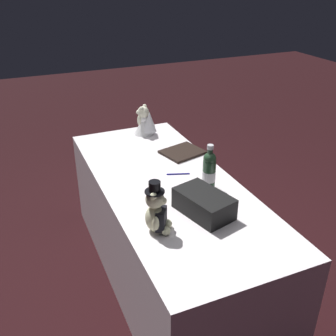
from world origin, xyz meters
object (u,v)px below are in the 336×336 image
(signing_pen, at_px, (179,174))
(teddy_bear_bride, at_px, (145,122))
(guestbook, at_px, (182,152))
(champagne_bottle, at_px, (209,170))
(gift_case_black, at_px, (204,204))
(teddy_bear_groom, at_px, (157,212))

(signing_pen, bearing_deg, teddy_bear_bride, 176.74)
(signing_pen, relative_size, guestbook, 0.54)
(champagne_bottle, xyz_separation_m, signing_pen, (-0.22, -0.09, -0.12))
(champagne_bottle, bearing_deg, guestbook, 172.74)
(gift_case_black, bearing_deg, champagne_bottle, 146.08)
(teddy_bear_bride, height_order, guestbook, teddy_bear_bride)
(teddy_bear_groom, bearing_deg, gift_case_black, 98.94)
(gift_case_black, xyz_separation_m, guestbook, (-0.73, 0.22, -0.05))
(teddy_bear_groom, bearing_deg, signing_pen, 144.90)
(teddy_bear_groom, xyz_separation_m, signing_pen, (-0.49, 0.35, -0.11))
(signing_pen, distance_m, guestbook, 0.32)
(champagne_bottle, distance_m, gift_case_black, 0.28)
(gift_case_black, bearing_deg, signing_pen, 172.21)
(teddy_bear_bride, relative_size, signing_pen, 1.59)
(champagne_bottle, height_order, signing_pen, champagne_bottle)
(teddy_bear_groom, relative_size, teddy_bear_bride, 1.20)
(teddy_bear_groom, bearing_deg, guestbook, 146.94)
(gift_case_black, bearing_deg, guestbook, 163.39)
(teddy_bear_groom, relative_size, champagne_bottle, 1.00)
(champagne_bottle, relative_size, guestbook, 1.04)
(teddy_bear_bride, bearing_deg, guestbook, 14.60)
(gift_case_black, bearing_deg, teddy_bear_groom, -81.06)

